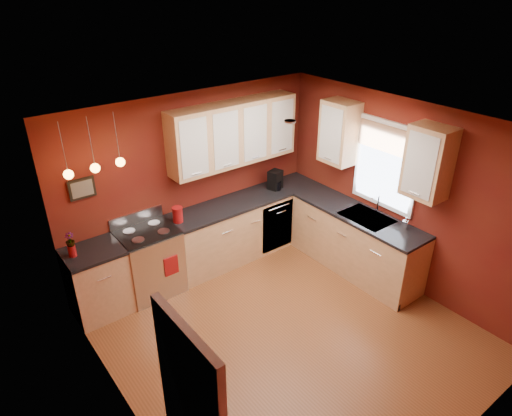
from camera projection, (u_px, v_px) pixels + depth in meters
floor at (287, 332)px, 5.67m from camera, size 4.20×4.20×0.00m
ceiling at (295, 131)px, 4.46m from camera, size 4.00×4.20×0.02m
wall_back at (194, 182)px, 6.54m from camera, size 4.00×0.02×2.60m
wall_front at (467, 356)px, 3.59m from camera, size 4.00×0.02×2.60m
wall_left at (119, 318)px, 3.98m from camera, size 0.02×4.20×2.60m
wall_right at (402, 196)px, 6.15m from camera, size 0.02×4.20×2.60m
base_cabinets_back_left at (98, 283)px, 5.83m from camera, size 0.70×0.60×0.90m
base_cabinets_back_right at (247, 226)px, 7.12m from camera, size 2.54×0.60×0.90m
base_cabinets_right at (355, 242)px, 6.69m from camera, size 0.60×2.10×0.90m
counter_back_left at (92, 252)px, 5.61m from camera, size 0.70×0.62×0.04m
counter_back_right at (247, 199)px, 6.90m from camera, size 2.54×0.62×0.04m
counter_right at (358, 214)px, 6.48m from camera, size 0.62×2.10×0.04m
gas_range at (150, 261)px, 6.21m from camera, size 0.76×0.64×1.11m
dishwasher_front at (277, 226)px, 7.11m from camera, size 0.60×0.02×0.80m
sink at (367, 219)px, 6.38m from camera, size 0.50×0.70×0.33m
window at (386, 163)px, 6.16m from camera, size 0.06×1.02×1.22m
upper_cabinets_back at (234, 134)px, 6.44m from camera, size 2.00×0.35×0.90m
upper_cabinets_right at (380, 146)px, 5.98m from camera, size 0.35×1.95×0.90m
wall_picture at (82, 188)px, 5.53m from camera, size 0.32×0.03×0.26m
pendant_lights at (95, 167)px, 5.18m from camera, size 0.71×0.11×0.66m
red_canister at (178, 215)px, 6.20m from camera, size 0.15×0.15×0.22m
red_vase at (72, 251)px, 5.46m from camera, size 0.09×0.09×0.15m
flowers at (70, 240)px, 5.39m from camera, size 0.14×0.14×0.19m
coffee_maker at (276, 181)px, 7.13m from camera, size 0.25×0.24×0.30m
soap_pump at (405, 223)px, 6.05m from camera, size 0.10×0.10×0.16m
dish_towel at (171, 266)px, 6.04m from camera, size 0.20×0.01×0.27m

